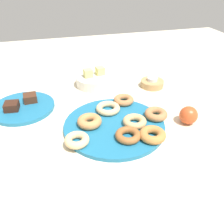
{
  "coord_description": "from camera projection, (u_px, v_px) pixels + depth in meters",
  "views": [
    {
      "loc": [
        -0.18,
        -0.65,
        0.49
      ],
      "look_at": [
        0.0,
        0.03,
        0.04
      ],
      "focal_mm": 37.94,
      "sensor_mm": 36.0,
      "label": 1
    }
  ],
  "objects": [
    {
      "name": "ground_plane",
      "position": [
        114.0,
        127.0,
        0.83
      ],
      "size": [
        2.4,
        2.4,
        0.0
      ],
      "primitive_type": "plane",
      "color": "beige"
    },
    {
      "name": "donut_1",
      "position": [
        77.0,
        140.0,
        0.73
      ],
      "size": [
        0.11,
        0.11,
        0.02
      ],
      "primitive_type": "torus",
      "rotation": [
        0.0,
        0.0,
        3.68
      ],
      "color": "#EABC84",
      "rests_on": "donut_plate"
    },
    {
      "name": "brownie_near",
      "position": [
        12.0,
        106.0,
        0.89
      ],
      "size": [
        0.06,
        0.06,
        0.03
      ],
      "primitive_type": "cube",
      "rotation": [
        0.0,
        0.0,
        -0.1
      ],
      "color": "#381E14",
      "rests_on": "cake_plate"
    },
    {
      "name": "donut_5",
      "position": [
        124.0,
        100.0,
        0.94
      ],
      "size": [
        0.1,
        0.1,
        0.02
      ],
      "primitive_type": "torus",
      "rotation": [
        0.0,
        0.0,
        3.43
      ],
      "color": "#B27547",
      "rests_on": "donut_plate"
    },
    {
      "name": "donut_2",
      "position": [
        156.0,
        114.0,
        0.85
      ],
      "size": [
        0.08,
        0.08,
        0.03
      ],
      "primitive_type": "torus",
      "rotation": [
        0.0,
        0.0,
        6.26
      ],
      "color": "#B27547",
      "rests_on": "donut_plate"
    },
    {
      "name": "brownie_far",
      "position": [
        30.0,
        98.0,
        0.95
      ],
      "size": [
        0.05,
        0.05,
        0.03
      ],
      "primitive_type": "cube",
      "rotation": [
        0.0,
        0.0,
        0.08
      ],
      "color": "#472819",
      "rests_on": "cake_plate"
    },
    {
      "name": "melon_chunk_left",
      "position": [
        88.0,
        73.0,
        1.07
      ],
      "size": [
        0.04,
        0.04,
        0.04
      ],
      "primitive_type": "cube",
      "rotation": [
        0.0,
        0.0,
        0.16
      ],
      "color": "#DBD67A",
      "rests_on": "fruit_bowl"
    },
    {
      "name": "cake_plate",
      "position": [
        23.0,
        107.0,
        0.93
      ],
      "size": [
        0.24,
        0.24,
        0.01
      ],
      "primitive_type": "cylinder",
      "color": "#1E6B93",
      "rests_on": "ground_plane"
    },
    {
      "name": "donut_4",
      "position": [
        90.0,
        121.0,
        0.81
      ],
      "size": [
        0.12,
        0.12,
        0.03
      ],
      "primitive_type": "torus",
      "rotation": [
        0.0,
        0.0,
        2.53
      ],
      "color": "#C6844C",
      "rests_on": "donut_plate"
    },
    {
      "name": "donut_3",
      "position": [
        135.0,
        121.0,
        0.82
      ],
      "size": [
        0.12,
        0.12,
        0.02
      ],
      "primitive_type": "torus",
      "rotation": [
        0.0,
        0.0,
        4.07
      ],
      "color": "tan",
      "rests_on": "donut_plate"
    },
    {
      "name": "fruit_bowl",
      "position": [
        95.0,
        81.0,
        1.1
      ],
      "size": [
        0.17,
        0.17,
        0.04
      ],
      "primitive_type": "cylinder",
      "color": "silver",
      "rests_on": "ground_plane"
    },
    {
      "name": "donut_plate",
      "position": [
        114.0,
        125.0,
        0.83
      ],
      "size": [
        0.35,
        0.35,
        0.01
      ],
      "primitive_type": "cylinder",
      "color": "#1E6B93",
      "rests_on": "ground_plane"
    },
    {
      "name": "donut_6",
      "position": [
        128.0,
        135.0,
        0.75
      ],
      "size": [
        0.11,
        0.11,
        0.02
      ],
      "primitive_type": "torus",
      "rotation": [
        0.0,
        0.0,
        2.73
      ],
      "color": "#995B2D",
      "rests_on": "donut_plate"
    },
    {
      "name": "apple",
      "position": [
        188.0,
        115.0,
        0.84
      ],
      "size": [
        0.06,
        0.06,
        0.06
      ],
      "primitive_type": "sphere",
      "color": "#CC4C23",
      "rests_on": "ground_plane"
    },
    {
      "name": "melon_chunk_right",
      "position": [
        100.0,
        71.0,
        1.09
      ],
      "size": [
        0.04,
        0.04,
        0.04
      ],
      "primitive_type": "cube",
      "rotation": [
        0.0,
        0.0,
        0.14
      ],
      "color": "#DBD67A",
      "rests_on": "fruit_bowl"
    },
    {
      "name": "donut_7",
      "position": [
        153.0,
        135.0,
        0.75
      ],
      "size": [
        0.1,
        0.1,
        0.03
      ],
      "primitive_type": "torus",
      "rotation": [
        0.0,
        0.0,
        1.76
      ],
      "color": "#BC7A3D",
      "rests_on": "donut_plate"
    },
    {
      "name": "candle_holder",
      "position": [
        152.0,
        83.0,
        1.09
      ],
      "size": [
        0.1,
        0.1,
        0.03
      ],
      "primitive_type": "cylinder",
      "color": "tan",
      "rests_on": "ground_plane"
    },
    {
      "name": "tealight",
      "position": [
        152.0,
        79.0,
        1.08
      ],
      "size": [
        0.05,
        0.05,
        0.01
      ],
      "primitive_type": "cylinder",
      "color": "silver",
      "rests_on": "candle_holder"
    },
    {
      "name": "donut_0",
      "position": [
        109.0,
        108.0,
        0.89
      ],
      "size": [
        0.12,
        0.12,
        0.02
      ],
      "primitive_type": "torus",
      "rotation": [
        0.0,
        0.0,
        4.26
      ],
      "color": "#EABC84",
      "rests_on": "donut_plate"
    }
  ]
}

